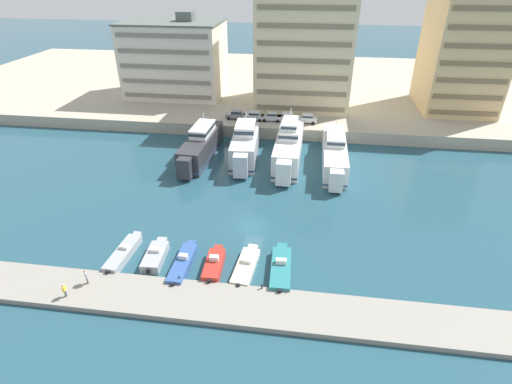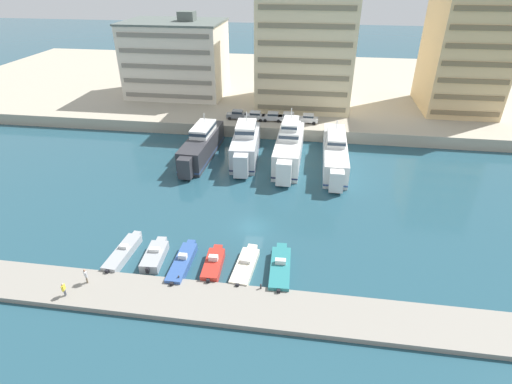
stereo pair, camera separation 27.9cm
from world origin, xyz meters
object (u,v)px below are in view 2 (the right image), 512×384
(yacht_silver_left, at_px, (246,145))
(car_white_center, at_px, (308,118))
(motorboat_grey_far_left, at_px, (123,253))
(pedestrian_mid_deck, at_px, (64,288))
(yacht_white_center_left, at_px, (335,152))
(motorboat_cream_center, at_px, (245,266))
(car_grey_far_left, at_px, (237,114))
(motorboat_teal_center_right, at_px, (280,268))
(motorboat_blue_mid_left, at_px, (182,263))
(motorboat_grey_left, at_px, (155,255))
(yacht_charcoal_far_left, at_px, (202,145))
(car_silver_left, at_px, (255,116))
(car_white_center_left, at_px, (288,117))
(motorboat_red_center_left, at_px, (213,265))
(yacht_white_mid_left, at_px, (289,147))
(pedestrian_near_edge, at_px, (86,275))
(car_silver_mid_left, at_px, (273,116))

(yacht_silver_left, relative_size, car_white_center, 3.91)
(motorboat_grey_far_left, bearing_deg, pedestrian_mid_deck, -110.48)
(yacht_white_center_left, distance_m, motorboat_cream_center, 30.97)
(car_grey_far_left, xyz_separation_m, car_white_center, (14.34, -0.35, 0.00))
(motorboat_teal_center_right, bearing_deg, motorboat_grey_far_left, 179.61)
(car_grey_far_left, relative_size, pedestrian_mid_deck, 2.55)
(motorboat_blue_mid_left, xyz_separation_m, car_white_center, (12.65, 42.75, 2.80))
(yacht_white_center_left, height_order, motorboat_blue_mid_left, yacht_white_center_left)
(motorboat_grey_left, distance_m, motorboat_teal_center_right, 14.64)
(yacht_charcoal_far_left, xyz_separation_m, car_grey_far_left, (3.73, 14.00, 1.03))
(yacht_charcoal_far_left, distance_m, yacht_silver_left, 7.79)
(motorboat_grey_left, xyz_separation_m, car_white_center, (16.19, 41.95, 2.74))
(yacht_silver_left, height_order, car_silver_left, yacht_silver_left)
(motorboat_teal_center_right, bearing_deg, motorboat_blue_mid_left, -176.63)
(motorboat_grey_far_left, relative_size, car_white_center_left, 1.87)
(car_white_center_left, bearing_deg, motorboat_grey_left, -106.10)
(motorboat_red_center_left, xyz_separation_m, car_white_center, (9.07, 42.60, 2.73))
(motorboat_red_center_left, relative_size, car_grey_far_left, 1.51)
(yacht_white_mid_left, relative_size, motorboat_teal_center_right, 2.32)
(yacht_charcoal_far_left, relative_size, car_grey_far_left, 4.55)
(motorboat_blue_mid_left, bearing_deg, motorboat_grey_left, 167.23)
(motorboat_grey_left, bearing_deg, car_grey_far_left, 87.50)
(motorboat_red_center_left, xyz_separation_m, car_silver_left, (-1.57, 42.70, 2.73))
(motorboat_red_center_left, distance_m, car_white_center_left, 43.40)
(car_white_center_left, bearing_deg, yacht_white_mid_left, -85.00)
(motorboat_grey_far_left, xyz_separation_m, motorboat_grey_left, (3.91, 0.02, 0.04))
(motorboat_grey_left, bearing_deg, yacht_charcoal_far_left, 93.81)
(yacht_white_center_left, distance_m, car_white_center_left, 16.28)
(yacht_white_center_left, relative_size, motorboat_grey_far_left, 2.76)
(yacht_white_mid_left, height_order, motorboat_red_center_left, yacht_white_mid_left)
(yacht_silver_left, distance_m, car_white_center, 16.86)
(yacht_charcoal_far_left, relative_size, yacht_white_mid_left, 1.00)
(yacht_silver_left, xyz_separation_m, car_white_center, (10.29, 13.33, 0.77))
(yacht_silver_left, xyz_separation_m, pedestrian_near_edge, (-11.36, -34.05, -0.89))
(car_silver_mid_left, xyz_separation_m, pedestrian_near_edge, (-14.59, -47.54, -1.66))
(motorboat_grey_far_left, distance_m, motorboat_blue_mid_left, 7.48)
(car_silver_left, bearing_deg, yacht_silver_left, -88.55)
(yacht_white_center_left, bearing_deg, car_silver_mid_left, 132.46)
(motorboat_teal_center_right, height_order, car_grey_far_left, car_grey_far_left)
(pedestrian_near_edge, bearing_deg, car_silver_mid_left, 72.94)
(motorboat_red_center_left, height_order, car_silver_mid_left, car_silver_mid_left)
(car_silver_left, bearing_deg, car_grey_far_left, 176.07)
(yacht_charcoal_far_left, xyz_separation_m, motorboat_grey_far_left, (-2.02, -28.33, -1.76))
(motorboat_red_center_left, height_order, car_white_center_left, car_white_center_left)
(car_white_center_left, xyz_separation_m, pedestrian_mid_deck, (-18.95, -49.90, -1.75))
(motorboat_grey_left, distance_m, motorboat_cream_center, 10.70)
(car_silver_mid_left, distance_m, pedestrian_mid_deck, 52.15)
(motorboat_grey_left, bearing_deg, car_silver_mid_left, 77.78)
(yacht_white_center_left, height_order, car_grey_far_left, yacht_white_center_left)
(car_grey_far_left, relative_size, car_silver_mid_left, 1.00)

